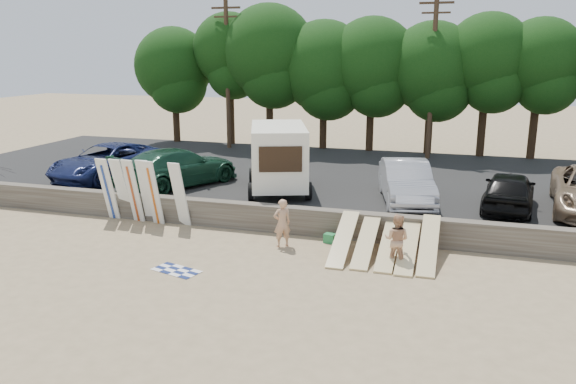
{
  "coord_description": "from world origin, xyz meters",
  "views": [
    {
      "loc": [
        3.54,
        -15.94,
        6.52
      ],
      "look_at": [
        -2.23,
        3.0,
        1.55
      ],
      "focal_mm": 35.0,
      "sensor_mm": 36.0,
      "label": 1
    }
  ],
  "objects_px": {
    "car_1": "(178,167)",
    "beachgoer_a": "(282,223)",
    "beachgoer_b": "(397,240)",
    "cooler": "(330,238)",
    "box_trailer": "(278,155)",
    "car_2": "(406,182)",
    "car_0": "(108,162)",
    "car_3": "(509,191)"
  },
  "relations": [
    {
      "from": "car_1",
      "to": "beachgoer_a",
      "type": "distance_m",
      "value": 7.68
    },
    {
      "from": "beachgoer_b",
      "to": "cooler",
      "type": "height_order",
      "value": "beachgoer_b"
    },
    {
      "from": "car_3",
      "to": "cooler",
      "type": "bearing_deg",
      "value": 38.15
    },
    {
      "from": "car_3",
      "to": "car_0",
      "type": "bearing_deg",
      "value": 6.14
    },
    {
      "from": "box_trailer",
      "to": "car_1",
      "type": "height_order",
      "value": "box_trailer"
    },
    {
      "from": "beachgoer_a",
      "to": "cooler",
      "type": "xyz_separation_m",
      "value": [
        1.48,
        0.86,
        -0.68
      ]
    },
    {
      "from": "car_1",
      "to": "beachgoer_b",
      "type": "height_order",
      "value": "car_1"
    },
    {
      "from": "car_1",
      "to": "box_trailer",
      "type": "bearing_deg",
      "value": -151.51
    },
    {
      "from": "box_trailer",
      "to": "beachgoer_b",
      "type": "distance_m",
      "value": 7.83
    },
    {
      "from": "box_trailer",
      "to": "car_2",
      "type": "xyz_separation_m",
      "value": [
        5.35,
        -0.18,
        -0.76
      ]
    },
    {
      "from": "beachgoer_b",
      "to": "cooler",
      "type": "distance_m",
      "value": 2.92
    },
    {
      "from": "car_0",
      "to": "car_1",
      "type": "xyz_separation_m",
      "value": [
        3.82,
        -0.35,
        0.03
      ]
    },
    {
      "from": "car_2",
      "to": "car_3",
      "type": "relative_size",
      "value": 1.13
    },
    {
      "from": "beachgoer_a",
      "to": "car_1",
      "type": "bearing_deg",
      "value": -71.03
    },
    {
      "from": "car_2",
      "to": "cooler",
      "type": "bearing_deg",
      "value": -134.26
    },
    {
      "from": "beachgoer_a",
      "to": "car_0",
      "type": "bearing_deg",
      "value": -61.07
    },
    {
      "from": "car_0",
      "to": "car_3",
      "type": "xyz_separation_m",
      "value": [
        17.57,
        -0.25,
        -0.06
      ]
    },
    {
      "from": "car_1",
      "to": "car_3",
      "type": "bearing_deg",
      "value": -154.91
    },
    {
      "from": "car_0",
      "to": "beachgoer_b",
      "type": "xyz_separation_m",
      "value": [
        13.99,
        -5.36,
        -0.68
      ]
    },
    {
      "from": "car_2",
      "to": "beachgoer_a",
      "type": "height_order",
      "value": "car_2"
    },
    {
      "from": "car_0",
      "to": "car_2",
      "type": "bearing_deg",
      "value": 10.29
    },
    {
      "from": "car_1",
      "to": "cooler",
      "type": "height_order",
      "value": "car_1"
    },
    {
      "from": "box_trailer",
      "to": "beachgoer_b",
      "type": "bearing_deg",
      "value": -63.49
    },
    {
      "from": "car_2",
      "to": "beachgoer_a",
      "type": "distance_m",
      "value": 5.89
    },
    {
      "from": "car_1",
      "to": "car_2",
      "type": "bearing_deg",
      "value": -154.61
    },
    {
      "from": "car_1",
      "to": "beachgoer_a",
      "type": "relative_size",
      "value": 3.46
    },
    {
      "from": "car_2",
      "to": "beachgoer_b",
      "type": "xyz_separation_m",
      "value": [
        0.22,
        -5.13,
        -0.69
      ]
    },
    {
      "from": "car_0",
      "to": "car_1",
      "type": "height_order",
      "value": "car_1"
    },
    {
      "from": "box_trailer",
      "to": "car_1",
      "type": "relative_size",
      "value": 0.84
    },
    {
      "from": "box_trailer",
      "to": "beachgoer_a",
      "type": "bearing_deg",
      "value": -90.62
    },
    {
      "from": "car_1",
      "to": "cooler",
      "type": "xyz_separation_m",
      "value": [
        7.73,
        -3.55,
        -1.39
      ]
    },
    {
      "from": "car_1",
      "to": "beachgoer_b",
      "type": "xyz_separation_m",
      "value": [
        10.17,
        -5.01,
        -0.72
      ]
    },
    {
      "from": "car_0",
      "to": "beachgoer_b",
      "type": "relative_size",
      "value": 3.53
    },
    {
      "from": "car_2",
      "to": "car_1",
      "type": "bearing_deg",
      "value": 167.58
    },
    {
      "from": "car_1",
      "to": "car_2",
      "type": "distance_m",
      "value": 9.95
    },
    {
      "from": "car_3",
      "to": "beachgoer_b",
      "type": "relative_size",
      "value": 2.67
    },
    {
      "from": "car_3",
      "to": "cooler",
      "type": "distance_m",
      "value": 7.16
    },
    {
      "from": "car_1",
      "to": "beachgoer_a",
      "type": "height_order",
      "value": "car_1"
    },
    {
      "from": "box_trailer",
      "to": "beachgoer_a",
      "type": "relative_size",
      "value": 2.91
    },
    {
      "from": "car_2",
      "to": "cooler",
      "type": "distance_m",
      "value": 4.5
    },
    {
      "from": "box_trailer",
      "to": "cooler",
      "type": "xyz_separation_m",
      "value": [
        3.13,
        -3.86,
        -2.12
      ]
    },
    {
      "from": "box_trailer",
      "to": "cooler",
      "type": "height_order",
      "value": "box_trailer"
    }
  ]
}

